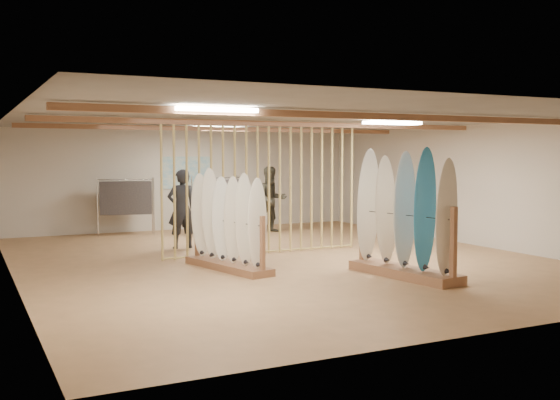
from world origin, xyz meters
name	(u,v)px	position (x,y,z in m)	size (l,w,h in m)	color
floor	(280,259)	(0.00, 0.00, 0.00)	(12.00, 12.00, 0.00)	#AE7F54
ceiling	(280,120)	(0.00, 0.00, 2.80)	(12.00, 12.00, 0.00)	gray
wall_back	(187,180)	(0.00, 6.00, 1.40)	(12.00, 12.00, 0.00)	beige
wall_front	(503,215)	(0.00, -6.00, 1.40)	(12.00, 12.00, 0.00)	beige
wall_left	(11,197)	(-5.00, 0.00, 1.40)	(12.00, 12.00, 0.00)	beige
wall_right	(472,185)	(5.00, 0.00, 1.40)	(12.00, 12.00, 0.00)	beige
ceiling_slats	(280,124)	(0.00, 0.00, 2.72)	(9.50, 6.12, 0.10)	#8E5F40
light_panels	(280,123)	(0.00, 0.00, 2.74)	(1.20, 0.35, 0.06)	white
bamboo_partition	(263,188)	(0.00, 0.80, 1.40)	(4.45, 0.05, 2.78)	tan
poster	(187,173)	(0.00, 5.98, 1.60)	(1.40, 0.03, 0.90)	teal
rack_left	(228,237)	(-1.38, -0.63, 0.61)	(0.97, 2.26, 1.78)	#8E5F40
rack_right	(405,235)	(1.09, -2.65, 0.73)	(0.91, 2.32, 2.15)	#8E5F40
clothing_rack_a	(126,198)	(-1.89, 5.27, 0.98)	(1.39, 0.58, 1.51)	silver
clothing_rack_b	(219,197)	(0.34, 4.30, 1.01)	(1.41, 0.68, 1.55)	silver
shopper_a	(182,204)	(-1.30, 2.37, 1.01)	(0.74, 0.50, 2.02)	#222429
shopper_b	(271,195)	(1.81, 4.21, 1.01)	(0.97, 0.76, 2.02)	#353329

